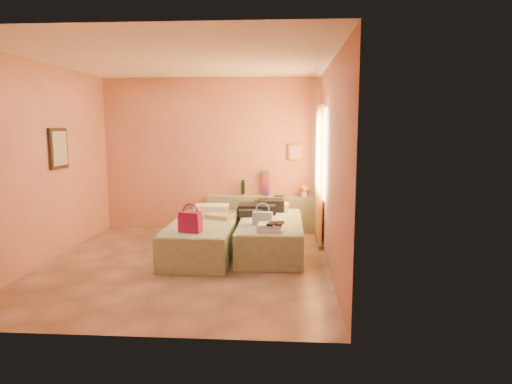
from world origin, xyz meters
TOP-DOWN VIEW (x-y plane):
  - ground at (0.00, 0.00)m, footprint 4.50×4.50m
  - room_walls at (0.21, 0.57)m, footprint 4.02×4.51m
  - headboard_ledge at (0.98, 2.10)m, footprint 2.05×0.30m
  - bed_left at (0.15, 0.49)m, footprint 0.90×2.00m
  - bed_right at (1.17, 0.70)m, footprint 0.90×2.00m
  - water_bottle at (0.61, 2.15)m, footprint 0.10×0.10m
  - rainbow_box at (1.04, 2.17)m, footprint 0.12×0.12m
  - small_dish at (0.62, 2.14)m, footprint 0.14×0.14m
  - green_book at (1.28, 2.06)m, footprint 0.20×0.17m
  - flower_vase at (1.72, 2.06)m, footprint 0.19×0.19m
  - magenta_handbag at (0.11, -0.16)m, footprint 0.33×0.23m
  - khaki_garment at (0.38, 0.78)m, footprint 0.49×0.45m
  - clothes_pile at (0.98, 1.25)m, footprint 0.76×0.76m
  - blue_handbag at (1.06, 0.38)m, footprint 0.30×0.15m
  - towel_stack at (1.21, -0.05)m, footprint 0.38×0.34m
  - sandal_pair at (1.27, -0.07)m, footprint 0.23×0.27m

SIDE VIEW (x-z plane):
  - ground at x=0.00m, z-range 0.00..0.00m
  - bed_left at x=0.15m, z-range 0.00..0.50m
  - bed_right at x=1.17m, z-range 0.00..0.50m
  - headboard_ledge at x=0.98m, z-range 0.00..0.65m
  - khaki_garment at x=0.38m, z-range 0.50..0.57m
  - towel_stack at x=1.21m, z-range 0.50..0.60m
  - blue_handbag at x=1.06m, z-range 0.50..0.68m
  - clothes_pile at x=0.98m, z-range 0.50..0.70m
  - sandal_pair at x=1.27m, z-range 0.60..0.62m
  - magenta_handbag at x=0.11m, z-range 0.50..0.78m
  - small_dish at x=0.62m, z-range 0.65..0.68m
  - green_book at x=1.28m, z-range 0.65..0.68m
  - flower_vase at x=1.72m, z-range 0.65..0.90m
  - water_bottle at x=0.61m, z-range 0.65..0.93m
  - rainbow_box at x=1.04m, z-range 0.65..1.11m
  - room_walls at x=0.21m, z-range 0.38..3.19m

